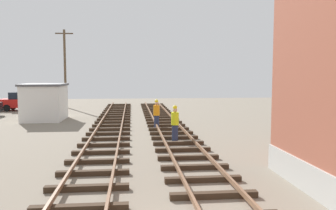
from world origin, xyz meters
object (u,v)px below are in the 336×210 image
parked_car_red (24,101)px  track_worker_foreground (157,114)px  track_worker_distant (175,123)px  control_hut (45,102)px  utility_pole_far (65,67)px

parked_car_red → track_worker_foreground: (11.85, -12.51, 0.03)m
track_worker_distant → control_hut: bearing=133.3°
utility_pole_far → track_worker_distant: bearing=-65.1°
track_worker_foreground → parked_car_red: bearing=133.5°
control_hut → track_worker_distant: control_hut is taller
control_hut → track_worker_foreground: control_hut is taller
control_hut → track_worker_foreground: 9.55m
utility_pole_far → track_worker_distant: (9.06, -19.49, -3.28)m
track_worker_foreground → track_worker_distant: same height
track_worker_foreground → control_hut: bearing=148.4°
control_hut → track_worker_distant: size_ratio=2.03×
track_worker_distant → parked_car_red: bearing=126.6°
track_worker_distant → utility_pole_far: bearing=114.9°
control_hut → utility_pole_far: utility_pole_far is taller
parked_car_red → track_worker_distant: track_worker_distant is taller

